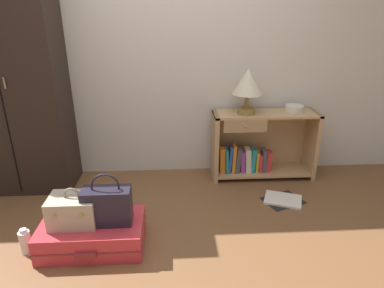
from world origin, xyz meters
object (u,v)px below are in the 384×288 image
at_px(wardrobe, 11,78).
at_px(bowl, 294,108).
at_px(bookshelf, 258,146).
at_px(bottle, 25,242).
at_px(train_case, 74,210).
at_px(open_book_on_floor, 283,200).
at_px(suitcase_large, 93,234).
at_px(table_lamp, 248,84).
at_px(handbag, 107,205).

relative_size(wardrobe, bowl, 12.00).
height_order(bookshelf, bottle, bookshelf).
xyz_separation_m(train_case, open_book_on_floor, (1.67, 0.52, -0.30)).
bearing_deg(train_case, bookshelf, 33.88).
bearing_deg(open_book_on_floor, suitcase_large, -161.37).
height_order(bowl, train_case, bowl).
xyz_separation_m(wardrobe, bookshelf, (2.24, 0.07, -0.72)).
xyz_separation_m(wardrobe, suitcase_large, (0.81, -0.97, -0.94)).
xyz_separation_m(bookshelf, bowl, (0.33, 0.02, 0.38)).
distance_m(table_lamp, suitcase_large, 1.85).
bearing_deg(bottle, wardrobe, 108.95).
distance_m(bowl, open_book_on_floor, 0.90).
xyz_separation_m(handbag, bottle, (-0.58, -0.03, -0.25)).
xyz_separation_m(table_lamp, bowl, (0.48, 0.04, -0.26)).
bearing_deg(bottle, suitcase_large, 5.31).
height_order(bookshelf, suitcase_large, bookshelf).
bearing_deg(bookshelf, wardrobe, -178.23).
bearing_deg(wardrobe, open_book_on_floor, -10.72).
bearing_deg(wardrobe, bottle, -71.05).
height_order(suitcase_large, handbag, handbag).
relative_size(bowl, bottle, 0.91).
bearing_deg(bookshelf, suitcase_large, -144.05).
relative_size(table_lamp, train_case, 1.32).
distance_m(table_lamp, handbag, 1.67).
bearing_deg(bottle, table_lamp, 31.29).
xyz_separation_m(bowl, handbag, (-1.64, -1.07, -0.36)).
bearing_deg(handbag, open_book_on_floor, 20.40).
height_order(handbag, bottle, handbag).
height_order(wardrobe, table_lamp, wardrobe).
distance_m(bowl, suitcase_large, 2.15).
bearing_deg(bowl, wardrobe, -178.05).
bearing_deg(bowl, train_case, -150.64).
bearing_deg(suitcase_large, bottle, -174.69).
relative_size(wardrobe, handbag, 5.49).
height_order(bowl, open_book_on_floor, bowl).
height_order(handbag, open_book_on_floor, handbag).
bearing_deg(bookshelf, bowl, 3.16).
bearing_deg(wardrobe, suitcase_large, -50.35).
distance_m(bookshelf, train_case, 1.86).
height_order(table_lamp, open_book_on_floor, table_lamp).
relative_size(bookshelf, table_lamp, 2.39).
bearing_deg(bookshelf, bottle, -150.21).
distance_m(wardrobe, handbag, 1.52).
bearing_deg(bowl, table_lamp, -174.86).
height_order(wardrobe, train_case, wardrobe).
height_order(wardrobe, open_book_on_floor, wardrobe).
bearing_deg(train_case, suitcase_large, -1.46).
distance_m(suitcase_large, open_book_on_floor, 1.64).
xyz_separation_m(wardrobe, bottle, (0.35, -1.01, -0.96)).
height_order(bowl, bottle, bowl).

